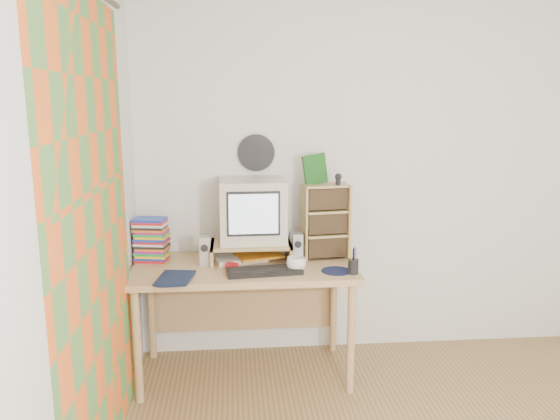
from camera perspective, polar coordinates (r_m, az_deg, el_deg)
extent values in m
plane|color=white|center=(3.90, 11.31, 3.40)|extent=(3.50, 0.00, 3.50)
plane|color=white|center=(2.13, -22.88, -3.99)|extent=(0.00, 3.50, 3.50)
plane|color=orange|center=(2.59, -18.68, -3.31)|extent=(0.00, 2.20, 2.20)
cylinder|color=black|center=(3.71, -2.50, 6.00)|extent=(0.25, 0.02, 0.25)
cube|color=tan|center=(3.50, -3.79, -6.07)|extent=(1.40, 0.70, 0.04)
cube|color=tan|center=(3.93, -3.83, -9.55)|extent=(1.33, 0.02, 0.41)
cylinder|color=tan|center=(3.42, -14.70, -13.65)|extent=(0.05, 0.05, 0.71)
cylinder|color=tan|center=(3.44, 7.42, -13.18)|extent=(0.05, 0.05, 0.71)
cylinder|color=tan|center=(3.94, -13.30, -10.09)|extent=(0.05, 0.05, 0.71)
cylinder|color=tan|center=(3.96, 5.61, -9.71)|extent=(0.05, 0.05, 0.71)
cube|color=tan|center=(3.58, -7.06, -4.41)|extent=(0.02, 0.30, 0.12)
cube|color=tan|center=(3.59, 0.96, -4.25)|extent=(0.02, 0.30, 0.12)
cube|color=tan|center=(3.56, -3.05, -3.57)|extent=(0.52, 0.30, 0.02)
cube|color=beige|center=(3.56, -2.89, -0.05)|extent=(0.43, 0.43, 0.41)
cube|color=#A5A5A9|center=(3.50, -7.87, -4.24)|extent=(0.07, 0.07, 0.18)
cube|color=#A5A5A9|center=(3.57, 1.83, -3.87)|extent=(0.07, 0.07, 0.18)
cube|color=black|center=(3.32, -1.63, -6.40)|extent=(0.47, 0.20, 0.03)
cube|color=tan|center=(3.60, 4.74, -1.20)|extent=(0.31, 0.19, 0.49)
imported|color=white|center=(3.34, 1.70, -5.71)|extent=(0.15, 0.15, 0.09)
imported|color=#0F1B39|center=(3.28, -12.56, -6.75)|extent=(0.26, 0.21, 0.05)
cylinder|color=black|center=(3.38, 5.92, -6.35)|extent=(0.21, 0.21, 0.00)
cube|color=red|center=(3.42, -5.05, -5.86)|extent=(0.08, 0.07, 0.04)
cube|color=#164F16|center=(3.54, 3.66, 4.28)|extent=(0.15, 0.07, 0.19)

